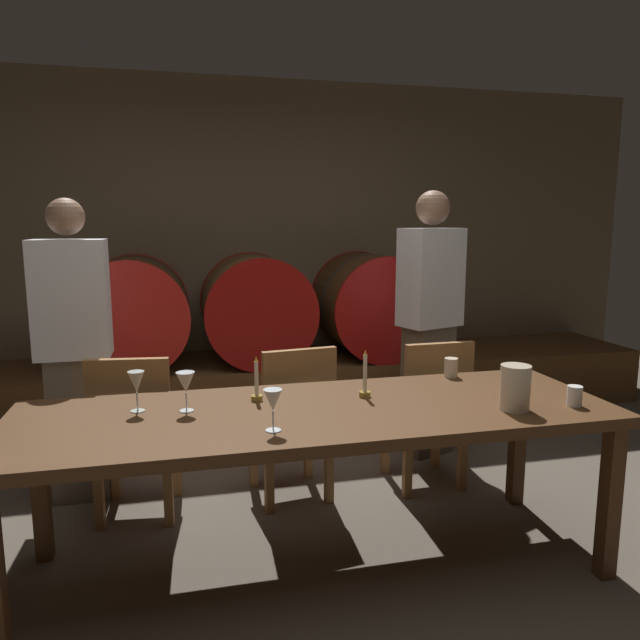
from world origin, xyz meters
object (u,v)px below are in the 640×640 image
object	(u,v)px
wine_barrel_right	(371,304)
dining_table	(317,423)
candle_right	(365,384)
cup_center_right	(511,382)
wine_barrel_left	(133,312)
chair_left	(135,429)
pitcher	(515,388)
cup_center_left	(451,367)
cup_far_right	(575,396)
wine_barrel_center	(256,308)
wine_glass_right	(273,401)
candle_left	(257,389)
wine_glass_left	(136,383)
chair_right	(429,406)
wine_glass_center	(186,383)
guest_right	(429,322)
chair_center	(294,416)
guest_left	(75,350)

from	to	relation	value
wine_barrel_right	dining_table	bearing A→B (deg)	-113.65
candle_right	cup_center_right	distance (m)	0.71
wine_barrel_left	chair_left	bearing A→B (deg)	-86.35
cup_center_right	pitcher	bearing A→B (deg)	-118.53
cup_center_left	cup_far_right	bearing A→B (deg)	-62.11
wine_barrel_center	wine_barrel_left	bearing A→B (deg)	180.00
wine_barrel_right	wine_glass_right	bearing A→B (deg)	-116.12
cup_center_right	cup_far_right	bearing A→B (deg)	-62.96
chair_left	candle_left	size ratio (longest dim) A/B	4.30
candle_right	cup_far_right	size ratio (longest dim) A/B	2.50
wine_barrel_right	cup_center_right	world-z (taller)	wine_barrel_right
chair_left	wine_glass_left	size ratio (longest dim) A/B	5.07
dining_table	wine_glass_right	size ratio (longest dim) A/B	15.63
wine_barrel_left	chair_right	xyz separation A→B (m)	(1.72, -1.57, -0.37)
chair_left	candle_left	bearing A→B (deg)	147.19
wine_barrel_center	cup_far_right	xyz separation A→B (m)	(1.08, -2.43, -0.08)
wine_glass_right	chair_right	bearing A→B (deg)	40.04
dining_table	cup_center_left	size ratio (longest dim) A/B	26.20
candle_left	cup_center_left	size ratio (longest dim) A/B	2.09
dining_table	cup_far_right	bearing A→B (deg)	-11.33
chair_left	wine_glass_center	bearing A→B (deg)	122.43
wine_glass_center	wine_barrel_right	bearing A→B (deg)	54.42
chair_left	guest_right	bearing A→B (deg)	-157.67
dining_table	candle_right	size ratio (longest dim) A/B	11.58
pitcher	wine_glass_right	bearing A→B (deg)	-179.01
wine_glass_left	cup_center_left	xyz separation A→B (m)	(1.54, 0.22, -0.08)
guest_right	wine_glass_left	size ratio (longest dim) A/B	9.95
chair_left	wine_glass_left	bearing A→B (deg)	103.94
wine_barrel_right	dining_table	distance (m)	2.42
chair_center	wine_glass_center	xyz separation A→B (m)	(-0.57, -0.57, 0.37)
chair_center	chair_right	xyz separation A→B (m)	(0.79, -0.02, 0.00)
candle_left	chair_center	bearing A→B (deg)	62.15
candle_left	wine_glass_right	distance (m)	0.40
guest_left	wine_glass_right	world-z (taller)	guest_left
wine_barrel_left	wine_glass_right	bearing A→B (deg)	-74.39
wine_glass_center	cup_center_right	world-z (taller)	wine_glass_center
chair_left	chair_center	distance (m)	0.83
wine_barrel_right	candle_left	xyz separation A→B (m)	(-1.21, -2.04, -0.06)
chair_left	wine_barrel_center	bearing A→B (deg)	-110.68
wine_barrel_center	candle_right	xyz separation A→B (m)	(0.23, -2.10, -0.06)
pitcher	wine_glass_left	bearing A→B (deg)	167.42
pitcher	cup_far_right	xyz separation A→B (m)	(0.28, -0.01, -0.05)
pitcher	candle_left	bearing A→B (deg)	160.14
wine_barrel_center	wine_glass_center	distance (m)	2.19
candle_left	cup_center_right	size ratio (longest dim) A/B	2.56
chair_right	guest_left	distance (m)	2.00
wine_barrel_left	candle_right	world-z (taller)	wine_barrel_left
wine_glass_left	cup_center_right	size ratio (longest dim) A/B	2.17
chair_left	chair_center	world-z (taller)	same
wine_barrel_center	chair_right	xyz separation A→B (m)	(0.79, -1.57, -0.37)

